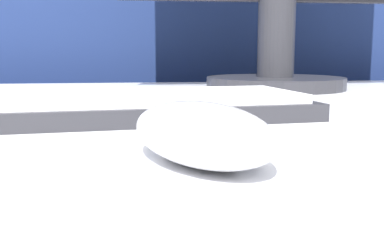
% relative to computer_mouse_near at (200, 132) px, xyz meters
% --- Properties ---
extents(partition_panel, '(5.00, 0.03, 1.32)m').
position_rel_computer_mouse_near_xyz_m(partition_panel, '(0.00, 0.81, -0.10)').
color(partition_panel, navy).
rests_on(partition_panel, ground_plane).
extents(computer_mouse_near, '(0.10, 0.13, 0.03)m').
position_rel_computer_mouse_near_xyz_m(computer_mouse_near, '(0.00, 0.00, 0.00)').
color(computer_mouse_near, white).
rests_on(computer_mouse_near, desk).
extents(keyboard, '(0.44, 0.18, 0.02)m').
position_rel_computer_mouse_near_xyz_m(keyboard, '(-0.08, 0.18, -0.01)').
color(keyboard, '#28282D').
rests_on(keyboard, desk).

